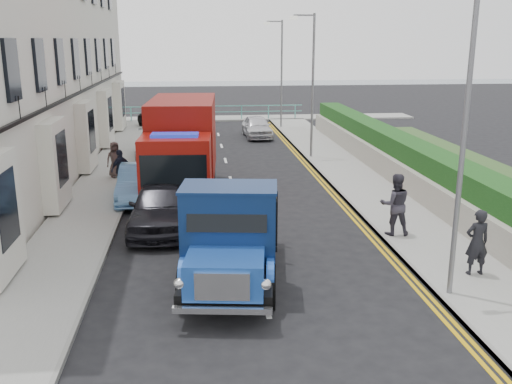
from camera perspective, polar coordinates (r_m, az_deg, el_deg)
name	(u,v)px	position (r m, az deg, el deg)	size (l,w,h in m)	color
ground	(256,271)	(14.90, 0.03, -7.95)	(120.00, 120.00, 0.00)	black
pavement_west	(103,188)	(23.65, -15.05, 0.43)	(2.40, 38.00, 0.12)	gray
pavement_east	(358,181)	(24.32, 10.18, 1.12)	(2.60, 38.00, 0.12)	gray
promenade	(214,119)	(43.05, -4.22, 7.34)	(30.00, 2.50, 0.12)	gray
sea_plane	(205,86)	(73.88, -5.14, 10.49)	(120.00, 120.00, 0.00)	slate
terrace_west	(4,6)	(27.83, -23.92, 16.60)	(6.31, 30.20, 14.25)	silver
garden_east	(403,160)	(24.75, 14.53, 3.10)	(1.45, 28.00, 1.75)	#B2AD9E
seafront_railing	(214,113)	(42.19, -4.19, 7.89)	(13.00, 0.08, 1.11)	#59B2A5
lamp_near	(459,127)	(13.07, 19.68, 6.15)	(1.23, 0.18, 7.00)	slate
lamp_mid	(310,78)	(28.27, 5.47, 11.30)	(1.23, 0.18, 7.00)	slate
lamp_far	(280,68)	(38.10, 2.39, 12.31)	(1.23, 0.18, 7.00)	slate
bedford_lorry	(230,243)	(13.44, -2.62, -5.14)	(2.85, 5.67, 2.58)	black
red_lorry	(182,146)	(21.60, -7.39, 4.54)	(2.74, 7.03, 3.62)	black
parked_car_front	(161,205)	(18.16, -9.47, -1.30)	(1.83, 4.54, 1.55)	black
parked_car_mid	(139,183)	(21.62, -11.63, 0.91)	(1.38, 3.96, 1.31)	#6298D4
parked_car_rear	(154,146)	(28.89, -10.20, 4.51)	(1.81, 4.46, 1.30)	#AEB0B3
seafront_car_left	(165,114)	(41.01, -9.06, 7.67)	(2.24, 4.86, 1.35)	black
seafront_car_right	(257,127)	(34.91, 0.10, 6.57)	(1.56, 3.88, 1.32)	silver
pedestrian_east_near	(477,242)	(15.17, 21.23, -4.70)	(0.61, 0.40, 1.69)	black
pedestrian_east_far	(395,204)	(17.48, 13.74, -1.20)	(0.91, 0.71, 1.87)	#35323D
pedestrian_west_near	(121,169)	(22.95, -13.36, 2.25)	(0.91, 0.38, 1.55)	#1C2132
pedestrian_west_far	(115,160)	(24.89, -13.92, 3.17)	(0.74, 0.48, 1.52)	#453531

